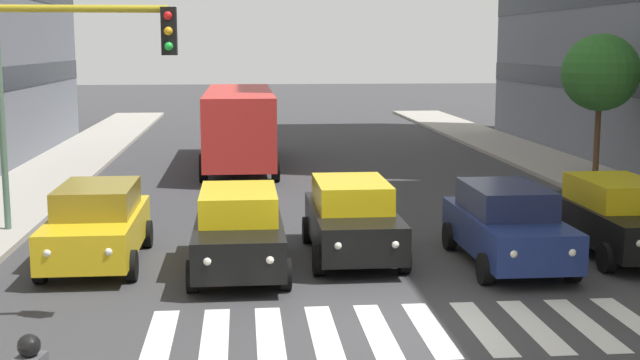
{
  "coord_description": "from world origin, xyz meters",
  "views": [
    {
      "loc": [
        2.66,
        13.31,
        4.73
      ],
      "look_at": [
        0.91,
        -5.36,
        1.71
      ],
      "focal_mm": 47.07,
      "sensor_mm": 36.0,
      "label": 1
    }
  ],
  "objects_px": {
    "car_0": "(618,216)",
    "car_1": "(507,224)",
    "car_3": "(239,230)",
    "bus_behind_traffic": "(239,120)",
    "street_tree_2": "(600,73)",
    "car_4": "(97,224)",
    "street_lamp_right": "(15,42)",
    "traffic_light_gantry": "(3,112)",
    "car_2": "(352,218)"
  },
  "relations": [
    {
      "from": "car_1",
      "to": "traffic_light_gantry",
      "type": "height_order",
      "value": "traffic_light_gantry"
    },
    {
      "from": "car_1",
      "to": "street_tree_2",
      "type": "height_order",
      "value": "street_tree_2"
    },
    {
      "from": "car_3",
      "to": "street_tree_2",
      "type": "height_order",
      "value": "street_tree_2"
    },
    {
      "from": "car_4",
      "to": "street_lamp_right",
      "type": "bearing_deg",
      "value": -53.06
    },
    {
      "from": "car_1",
      "to": "street_lamp_right",
      "type": "bearing_deg",
      "value": -19.55
    },
    {
      "from": "bus_behind_traffic",
      "to": "traffic_light_gantry",
      "type": "bearing_deg",
      "value": 78.95
    },
    {
      "from": "traffic_light_gantry",
      "to": "street_lamp_right",
      "type": "xyz_separation_m",
      "value": [
        1.68,
        -7.51,
        1.14
      ]
    },
    {
      "from": "car_3",
      "to": "bus_behind_traffic",
      "type": "bearing_deg",
      "value": -90.0
    },
    {
      "from": "bus_behind_traffic",
      "to": "street_tree_2",
      "type": "height_order",
      "value": "street_tree_2"
    },
    {
      "from": "car_0",
      "to": "car_1",
      "type": "bearing_deg",
      "value": 12.34
    },
    {
      "from": "bus_behind_traffic",
      "to": "street_lamp_right",
      "type": "height_order",
      "value": "street_lamp_right"
    },
    {
      "from": "car_3",
      "to": "car_4",
      "type": "height_order",
      "value": "same"
    },
    {
      "from": "car_0",
      "to": "traffic_light_gantry",
      "type": "bearing_deg",
      "value": 18.69
    },
    {
      "from": "car_1",
      "to": "street_tree_2",
      "type": "bearing_deg",
      "value": -122.17
    },
    {
      "from": "car_1",
      "to": "street_tree_2",
      "type": "xyz_separation_m",
      "value": [
        -6.43,
        -10.22,
        2.91
      ]
    },
    {
      "from": "traffic_light_gantry",
      "to": "car_3",
      "type": "bearing_deg",
      "value": -136.33
    },
    {
      "from": "traffic_light_gantry",
      "to": "street_tree_2",
      "type": "distance_m",
      "value": 21.05
    },
    {
      "from": "car_3",
      "to": "street_lamp_right",
      "type": "xyz_separation_m",
      "value": [
        5.38,
        -3.98,
        3.92
      ]
    },
    {
      "from": "traffic_light_gantry",
      "to": "car_0",
      "type": "bearing_deg",
      "value": -161.31
    },
    {
      "from": "car_0",
      "to": "car_1",
      "type": "distance_m",
      "value": 2.86
    },
    {
      "from": "car_0",
      "to": "car_1",
      "type": "height_order",
      "value": "same"
    },
    {
      "from": "car_3",
      "to": "bus_behind_traffic",
      "type": "height_order",
      "value": "bus_behind_traffic"
    },
    {
      "from": "car_0",
      "to": "street_tree_2",
      "type": "distance_m",
      "value": 10.69
    },
    {
      "from": "car_1",
      "to": "traffic_light_gantry",
      "type": "xyz_separation_m",
      "value": [
        9.49,
        3.54,
        2.79
      ]
    },
    {
      "from": "car_4",
      "to": "traffic_light_gantry",
      "type": "height_order",
      "value": "traffic_light_gantry"
    },
    {
      "from": "street_lamp_right",
      "to": "street_tree_2",
      "type": "relative_size",
      "value": 1.55
    },
    {
      "from": "car_2",
      "to": "street_lamp_right",
      "type": "xyz_separation_m",
      "value": [
        7.91,
        -3.0,
        3.92
      ]
    },
    {
      "from": "car_2",
      "to": "traffic_light_gantry",
      "type": "bearing_deg",
      "value": 35.9
    },
    {
      "from": "street_lamp_right",
      "to": "car_0",
      "type": "bearing_deg",
      "value": 166.48
    },
    {
      "from": "car_1",
      "to": "car_3",
      "type": "relative_size",
      "value": 1.0
    },
    {
      "from": "car_3",
      "to": "traffic_light_gantry",
      "type": "relative_size",
      "value": 0.81
    },
    {
      "from": "bus_behind_traffic",
      "to": "street_tree_2",
      "type": "distance_m",
      "value": 13.41
    },
    {
      "from": "car_2",
      "to": "street_lamp_right",
      "type": "relative_size",
      "value": 0.58
    },
    {
      "from": "car_1",
      "to": "car_2",
      "type": "height_order",
      "value": "same"
    },
    {
      "from": "car_1",
      "to": "bus_behind_traffic",
      "type": "relative_size",
      "value": 0.42
    },
    {
      "from": "car_3",
      "to": "traffic_light_gantry",
      "type": "height_order",
      "value": "traffic_light_gantry"
    },
    {
      "from": "car_2",
      "to": "car_4",
      "type": "bearing_deg",
      "value": 0.65
    },
    {
      "from": "car_3",
      "to": "traffic_light_gantry",
      "type": "bearing_deg",
      "value": 43.67
    },
    {
      "from": "car_2",
      "to": "street_tree_2",
      "type": "xyz_separation_m",
      "value": [
        -9.69,
        -9.26,
        2.91
      ]
    },
    {
      "from": "street_lamp_right",
      "to": "car_3",
      "type": "bearing_deg",
      "value": 143.5
    },
    {
      "from": "car_3",
      "to": "car_4",
      "type": "xyz_separation_m",
      "value": [
        3.08,
        -0.92,
        0.0
      ]
    },
    {
      "from": "car_0",
      "to": "traffic_light_gantry",
      "type": "relative_size",
      "value": 0.81
    },
    {
      "from": "bus_behind_traffic",
      "to": "car_3",
      "type": "bearing_deg",
      "value": 90.0
    },
    {
      "from": "traffic_light_gantry",
      "to": "street_lamp_right",
      "type": "distance_m",
      "value": 7.78
    },
    {
      "from": "car_0",
      "to": "street_lamp_right",
      "type": "height_order",
      "value": "street_lamp_right"
    },
    {
      "from": "car_0",
      "to": "car_4",
      "type": "height_order",
      "value": "same"
    },
    {
      "from": "car_1",
      "to": "bus_behind_traffic",
      "type": "bearing_deg",
      "value": -69.37
    },
    {
      "from": "car_1",
      "to": "street_tree_2",
      "type": "relative_size",
      "value": 0.89
    },
    {
      "from": "car_0",
      "to": "car_2",
      "type": "bearing_deg",
      "value": -3.36
    },
    {
      "from": "car_4",
      "to": "street_lamp_right",
      "type": "height_order",
      "value": "street_lamp_right"
    }
  ]
}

